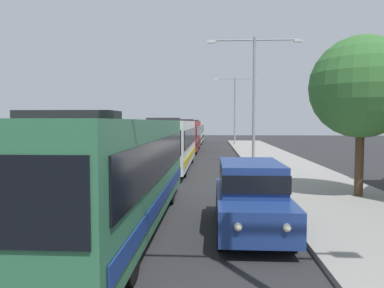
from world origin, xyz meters
name	(u,v)px	position (x,y,z in m)	size (l,w,h in m)	color
bus_lead	(118,169)	(-1.30, 10.27, 1.69)	(2.58, 11.21, 3.21)	#33724C
bus_second_in_line	(171,142)	(-1.30, 23.21, 1.69)	(2.58, 11.49, 3.21)	silver
bus_middle	(186,135)	(-1.30, 36.75, 1.69)	(2.58, 11.33, 3.21)	maroon
bus_fourth_in_line	(194,131)	(-1.30, 50.23, 1.69)	(2.58, 11.35, 3.21)	silver
white_suv	(251,194)	(2.40, 10.24, 1.03)	(1.86, 4.70, 1.90)	navy
streetlamp_mid	(254,87)	(4.10, 24.80, 5.33)	(6.28, 0.28, 8.44)	gray
streetlamp_far	(235,104)	(4.10, 45.74, 5.22)	(5.34, 0.28, 8.36)	gray
roadside_tree	(361,87)	(6.98, 14.51, 4.30)	(3.86, 3.86, 6.10)	#4C3823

